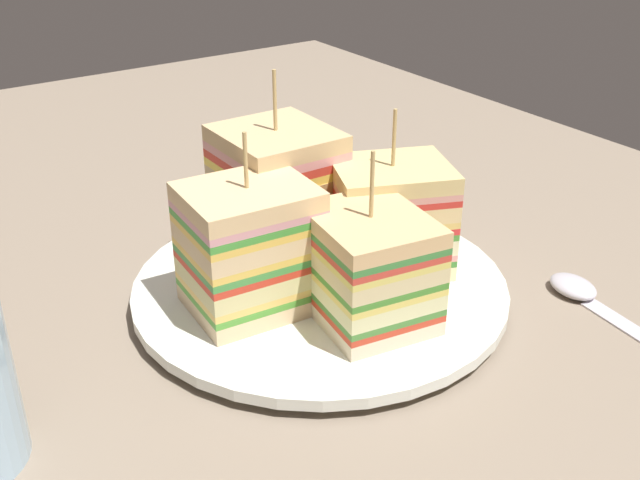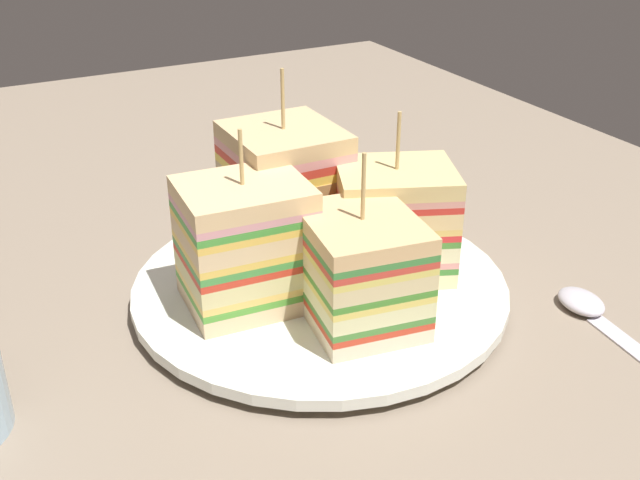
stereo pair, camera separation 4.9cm
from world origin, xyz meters
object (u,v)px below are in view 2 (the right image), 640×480
object	(u,v)px
sandwich_wedge_3	(244,243)
chip_pile	(283,262)
sandwich_wedge_1	(393,221)
plate	(320,288)
spoon	(603,320)
sandwich_wedge_2	(283,192)
sandwich_wedge_0	(359,271)

from	to	relation	value
sandwich_wedge_3	chip_pile	world-z (taller)	sandwich_wedge_3
sandwich_wedge_1	sandwich_wedge_3	distance (cm)	9.98
plate	chip_pile	bearing A→B (deg)	-146.23
chip_pile	spoon	bearing A→B (deg)	49.46
plate	sandwich_wedge_2	distance (cm)	7.00
plate	sandwich_wedge_0	size ratio (longest dim) A/B	2.28
sandwich_wedge_3	plate	bearing A→B (deg)	0.88
plate	sandwich_wedge_1	bearing A→B (deg)	80.50
chip_pile	spoon	size ratio (longest dim) A/B	0.39
sandwich_wedge_2	spoon	bearing A→B (deg)	41.77
sandwich_wedge_0	chip_pile	xyz separation A→B (cm)	(-7.29, -1.45, -2.62)
spoon	sandwich_wedge_1	bearing A→B (deg)	48.03
sandwich_wedge_1	sandwich_wedge_2	size ratio (longest dim) A/B	0.85
sandwich_wedge_1	chip_pile	size ratio (longest dim) A/B	1.84
sandwich_wedge_1	sandwich_wedge_2	distance (cm)	7.78
sandwich_wedge_0	sandwich_wedge_3	world-z (taller)	sandwich_wedge_3
sandwich_wedge_2	chip_pile	distance (cm)	4.78
sandwich_wedge_1	chip_pile	bearing A→B (deg)	-3.14
sandwich_wedge_3	spoon	world-z (taller)	sandwich_wedge_3
sandwich_wedge_3	chip_pile	xyz separation A→B (cm)	(-2.02, 3.45, -3.22)
plate	sandwich_wedge_3	distance (cm)	6.67
sandwich_wedge_0	sandwich_wedge_1	distance (cm)	6.53
sandwich_wedge_0	sandwich_wedge_2	distance (cm)	10.05
plate	sandwich_wedge_0	distance (cm)	6.29
sandwich_wedge_0	sandwich_wedge_1	size ratio (longest dim) A/B	0.97
chip_pile	sandwich_wedge_3	bearing A→B (deg)	-59.66
spoon	sandwich_wedge_2	bearing A→B (deg)	47.84
sandwich_wedge_2	sandwich_wedge_3	size ratio (longest dim) A/B	1.14
plate	spoon	distance (cm)	17.76
sandwich_wedge_2	chip_pile	xyz separation A→B (cm)	(2.70, -1.36, -3.70)
sandwich_wedge_1	chip_pile	distance (cm)	7.74
plate	spoon	world-z (taller)	plate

